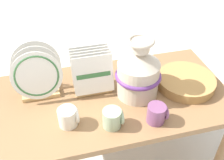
{
  "coord_description": "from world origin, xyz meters",
  "views": [
    {
      "loc": [
        -0.26,
        -1.02,
        1.57
      ],
      "look_at": [
        0.0,
        0.0,
        0.73
      ],
      "focal_mm": 42.0,
      "sensor_mm": 36.0,
      "label": 1
    }
  ],
  "objects_px": {
    "ceramic_vase": "(138,72)",
    "dish_rack_square_plates": "(92,74)",
    "dish_rack_round_plates": "(38,76)",
    "mug_sage_glaze": "(113,118)",
    "mug_cream_glaze": "(69,117)",
    "mug_plum_glaze": "(157,114)",
    "wicker_charger_stack": "(186,81)"
  },
  "relations": [
    {
      "from": "dish_rack_round_plates",
      "to": "mug_sage_glaze",
      "type": "xyz_separation_m",
      "value": [
        0.32,
        -0.32,
        -0.07
      ]
    },
    {
      "from": "dish_rack_square_plates",
      "to": "mug_cream_glaze",
      "type": "relative_size",
      "value": 2.39
    },
    {
      "from": "dish_rack_round_plates",
      "to": "mug_sage_glaze",
      "type": "bearing_deg",
      "value": -44.62
    },
    {
      "from": "dish_rack_round_plates",
      "to": "wicker_charger_stack",
      "type": "distance_m",
      "value": 0.81
    },
    {
      "from": "ceramic_vase",
      "to": "dish_rack_square_plates",
      "type": "bearing_deg",
      "value": 155.35
    },
    {
      "from": "wicker_charger_stack",
      "to": "mug_sage_glaze",
      "type": "xyz_separation_m",
      "value": [
        -0.47,
        -0.19,
        0.02
      ]
    },
    {
      "from": "wicker_charger_stack",
      "to": "mug_cream_glaze",
      "type": "bearing_deg",
      "value": -169.14
    },
    {
      "from": "ceramic_vase",
      "to": "mug_sage_glaze",
      "type": "relative_size",
      "value": 3.47
    },
    {
      "from": "dish_rack_square_plates",
      "to": "mug_plum_glaze",
      "type": "relative_size",
      "value": 2.39
    },
    {
      "from": "ceramic_vase",
      "to": "mug_plum_glaze",
      "type": "distance_m",
      "value": 0.24
    },
    {
      "from": "dish_rack_round_plates",
      "to": "dish_rack_square_plates",
      "type": "xyz_separation_m",
      "value": [
        0.28,
        -0.02,
        -0.02
      ]
    },
    {
      "from": "ceramic_vase",
      "to": "mug_sage_glaze",
      "type": "xyz_separation_m",
      "value": [
        -0.18,
        -0.19,
        -0.1
      ]
    },
    {
      "from": "mug_cream_glaze",
      "to": "mug_sage_glaze",
      "type": "distance_m",
      "value": 0.21
    },
    {
      "from": "mug_cream_glaze",
      "to": "mug_sage_glaze",
      "type": "xyz_separation_m",
      "value": [
        0.2,
        -0.06,
        0.0
      ]
    },
    {
      "from": "dish_rack_square_plates",
      "to": "mug_sage_glaze",
      "type": "height_order",
      "value": "dish_rack_square_plates"
    },
    {
      "from": "dish_rack_square_plates",
      "to": "dish_rack_round_plates",
      "type": "bearing_deg",
      "value": 175.58
    },
    {
      "from": "ceramic_vase",
      "to": "mug_cream_glaze",
      "type": "height_order",
      "value": "ceramic_vase"
    },
    {
      "from": "dish_rack_round_plates",
      "to": "dish_rack_square_plates",
      "type": "bearing_deg",
      "value": -4.42
    },
    {
      "from": "wicker_charger_stack",
      "to": "mug_sage_glaze",
      "type": "height_order",
      "value": "mug_sage_glaze"
    },
    {
      "from": "ceramic_vase",
      "to": "mug_plum_glaze",
      "type": "height_order",
      "value": "ceramic_vase"
    },
    {
      "from": "ceramic_vase",
      "to": "mug_plum_glaze",
      "type": "relative_size",
      "value": 3.47
    },
    {
      "from": "mug_cream_glaze",
      "to": "mug_plum_glaze",
      "type": "distance_m",
      "value": 0.42
    },
    {
      "from": "ceramic_vase",
      "to": "dish_rack_round_plates",
      "type": "height_order",
      "value": "ceramic_vase"
    },
    {
      "from": "dish_rack_square_plates",
      "to": "mug_sage_glaze",
      "type": "distance_m",
      "value": 0.3
    },
    {
      "from": "mug_plum_glaze",
      "to": "ceramic_vase",
      "type": "bearing_deg",
      "value": 97.13
    },
    {
      "from": "ceramic_vase",
      "to": "mug_cream_glaze",
      "type": "distance_m",
      "value": 0.42
    },
    {
      "from": "wicker_charger_stack",
      "to": "dish_rack_square_plates",
      "type": "bearing_deg",
      "value": 168.23
    },
    {
      "from": "ceramic_vase",
      "to": "mug_cream_glaze",
      "type": "xyz_separation_m",
      "value": [
        -0.38,
        -0.13,
        -0.1
      ]
    },
    {
      "from": "mug_cream_glaze",
      "to": "dish_rack_round_plates",
      "type": "bearing_deg",
      "value": 115.19
    },
    {
      "from": "dish_rack_square_plates",
      "to": "mug_cream_glaze",
      "type": "height_order",
      "value": "dish_rack_square_plates"
    },
    {
      "from": "mug_sage_glaze",
      "to": "mug_plum_glaze",
      "type": "height_order",
      "value": "same"
    },
    {
      "from": "dish_rack_round_plates",
      "to": "mug_plum_glaze",
      "type": "relative_size",
      "value": 2.87
    }
  ]
}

